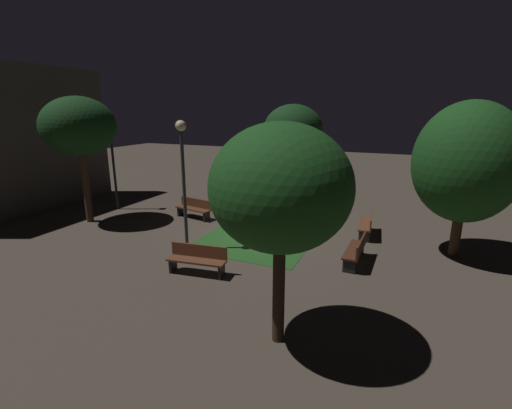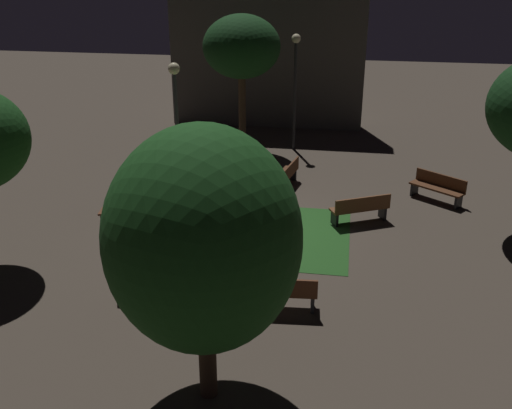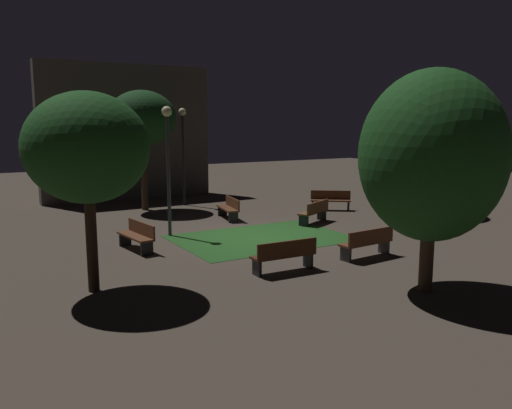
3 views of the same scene
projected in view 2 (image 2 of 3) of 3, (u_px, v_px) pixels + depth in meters
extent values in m
plane|color=#473D33|center=(246.00, 228.00, 17.48)|extent=(60.00, 60.00, 0.00)
cube|color=#23511E|center=(248.00, 233.00, 17.20)|extent=(5.82, 4.14, 0.01)
cube|color=#422314|center=(155.00, 280.00, 13.86)|extent=(1.81, 0.53, 0.06)
cube|color=#422314|center=(151.00, 276.00, 13.58)|extent=(1.80, 0.11, 0.40)
cube|color=black|center=(124.00, 286.00, 14.09)|extent=(0.09, 0.39, 0.42)
cube|color=black|center=(188.00, 293.00, 13.82)|extent=(0.09, 0.39, 0.42)
cube|color=brown|center=(278.00, 291.00, 13.44)|extent=(1.83, 0.62, 0.06)
cube|color=brown|center=(277.00, 287.00, 13.15)|extent=(1.80, 0.20, 0.40)
cube|color=#2D2D33|center=(243.00, 298.00, 13.59)|extent=(0.11, 0.39, 0.42)
cube|color=#2D2D33|center=(313.00, 301.00, 13.47)|extent=(0.11, 0.39, 0.42)
cube|color=brown|center=(114.00, 203.00, 18.10)|extent=(0.69, 1.84, 0.06)
cube|color=brown|center=(120.00, 196.00, 18.00)|extent=(0.28, 1.79, 0.40)
cube|color=black|center=(107.00, 221.00, 17.46)|extent=(0.39, 0.13, 0.42)
cube|color=black|center=(121.00, 200.00, 18.93)|extent=(0.39, 0.13, 0.42)
cube|color=brown|center=(359.00, 208.00, 17.75)|extent=(1.82, 1.24, 0.06)
cube|color=brown|center=(363.00, 204.00, 17.47)|extent=(1.63, 0.87, 0.40)
cube|color=black|center=(335.00, 219.00, 17.62)|extent=(0.25, 0.38, 0.42)
cube|color=black|center=(382.00, 212.00, 18.07)|extent=(0.25, 0.38, 0.42)
cube|color=#512D19|center=(437.00, 188.00, 19.22)|extent=(1.73, 1.46, 0.06)
cube|color=#512D19|center=(441.00, 180.00, 19.26)|extent=(1.48, 1.13, 0.40)
cube|color=black|center=(458.00, 202.00, 18.79)|extent=(0.29, 0.36, 0.42)
cube|color=black|center=(414.00, 189.00, 19.84)|extent=(0.29, 0.36, 0.42)
cube|color=#512D19|center=(285.00, 175.00, 20.33)|extent=(0.81, 1.86, 0.06)
cube|color=#512D19|center=(291.00, 170.00, 20.18)|extent=(0.40, 1.78, 0.40)
cube|color=black|center=(277.00, 190.00, 19.74)|extent=(0.39, 0.15, 0.42)
cube|color=black|center=(291.00, 174.00, 21.12)|extent=(0.39, 0.15, 0.42)
cylinder|color=#423021|center=(242.00, 110.00, 23.78)|extent=(0.30, 0.30, 3.32)
ellipsoid|color=#143816|center=(242.00, 46.00, 22.80)|extent=(3.02, 3.02, 2.45)
cylinder|color=#423021|center=(207.00, 342.00, 10.54)|extent=(0.32, 0.32, 2.28)
ellipsoid|color=#194719|center=(203.00, 240.00, 9.73)|extent=(3.30, 3.30, 3.91)
cylinder|color=black|center=(295.00, 98.00, 23.62)|extent=(0.12, 0.12, 4.29)
sphere|color=#F4E5B2|center=(296.00, 39.00, 22.72)|extent=(0.36, 0.36, 0.36)
cylinder|color=#333338|center=(178.00, 140.00, 18.54)|extent=(0.12, 0.12, 4.16)
sphere|color=#F4E5B2|center=(174.00, 69.00, 17.66)|extent=(0.36, 0.36, 0.36)
cube|color=#4C4742|center=(267.00, 50.00, 26.53)|extent=(8.76, 0.80, 6.88)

